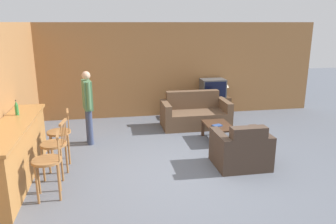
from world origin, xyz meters
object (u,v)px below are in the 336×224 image
(armchair_near, at_px, (241,151))
(bottle, at_px, (17,108))
(bar_chair_mid, at_px, (55,147))
(person_by_window, at_px, (88,104))
(bar_chair_near, at_px, (48,164))
(tv, at_px, (213,88))
(couch_far, at_px, (195,114))
(tv_unit, at_px, (212,106))
(table_lamp, at_px, (224,84))
(coffee_table, at_px, (218,127))
(book_on_table, at_px, (217,126))
(bar_chair_far, at_px, (60,135))

(armchair_near, relative_size, bottle, 3.49)
(bar_chair_mid, distance_m, person_by_window, 1.69)
(bar_chair_near, xyz_separation_m, person_by_window, (0.48, 2.26, 0.36))
(tv, bearing_deg, couch_far, -131.51)
(tv_unit, distance_m, table_lamp, 0.72)
(couch_far, bearing_deg, coffee_table, -78.93)
(book_on_table, bearing_deg, bar_chair_far, -171.54)
(bar_chair_far, bearing_deg, couch_far, 29.53)
(tv_unit, bearing_deg, book_on_table, -104.95)
(bar_chair_mid, relative_size, coffee_table, 1.13)
(tv, bearing_deg, armchair_near, -98.74)
(couch_far, relative_size, bottle, 6.23)
(table_lamp, bearing_deg, book_on_table, -113.22)
(bottle, xyz_separation_m, person_by_window, (1.17, 1.01, -0.21))
(armchair_near, distance_m, table_lamp, 3.53)
(couch_far, height_order, person_by_window, person_by_window)
(bar_chair_near, xyz_separation_m, book_on_table, (3.26, 1.81, -0.15))
(armchair_near, distance_m, book_on_table, 1.28)
(bar_chair_near, bearing_deg, coffee_table, 29.81)
(table_lamp, relative_size, person_by_window, 0.30)
(coffee_table, bearing_deg, bar_chair_far, -170.20)
(couch_far, xyz_separation_m, tv_unit, (0.73, 0.83, -0.03))
(armchair_near, relative_size, book_on_table, 3.95)
(bar_chair_far, bearing_deg, coffee_table, 9.80)
(tv, relative_size, book_on_table, 2.77)
(bottle, bearing_deg, couch_far, 25.80)
(tv_unit, bearing_deg, table_lamp, -0.00)
(bar_chair_near, relative_size, couch_far, 0.59)
(bar_chair_mid, height_order, coffee_table, bar_chair_mid)
(bar_chair_far, relative_size, couch_far, 0.59)
(bar_chair_mid, height_order, armchair_near, bar_chair_mid)
(book_on_table, bearing_deg, armchair_near, -88.14)
(tv_unit, bearing_deg, bar_chair_mid, -139.86)
(bar_chair_near, bearing_deg, tv, 45.62)
(bottle, bearing_deg, book_on_table, 8.06)
(tv_unit, bearing_deg, coffee_table, -103.97)
(coffee_table, xyz_separation_m, tv, (0.50, 2.00, 0.49))
(tv_unit, distance_m, bottle, 5.29)
(bar_chair_far, height_order, armchair_near, bar_chair_far)
(bar_chair_near, distance_m, table_lamp, 5.72)
(coffee_table, relative_size, table_lamp, 1.83)
(tv, bearing_deg, bar_chair_far, -146.02)
(bar_chair_near, relative_size, table_lamp, 2.07)
(tv, relative_size, person_by_window, 0.42)
(person_by_window, bearing_deg, tv, 26.21)
(bar_chair_mid, relative_size, tv_unit, 1.04)
(bar_chair_mid, xyz_separation_m, tv, (3.82, 3.22, 0.26))
(bar_chair_far, distance_m, tv, 4.61)
(tv, xyz_separation_m, table_lamp, (0.34, 0.00, 0.10))
(tv_unit, xyz_separation_m, tv, (0.00, -0.00, 0.53))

